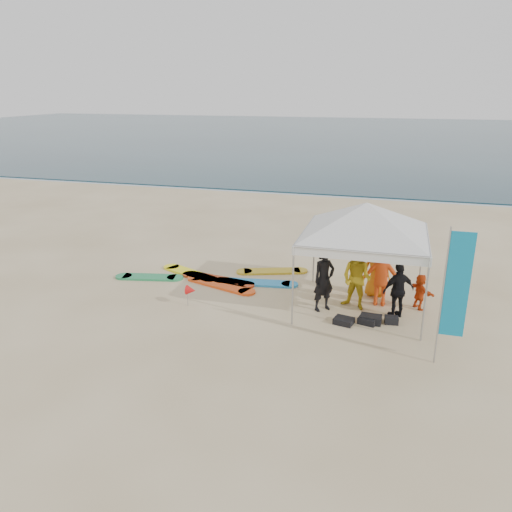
{
  "coord_description": "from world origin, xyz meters",
  "views": [
    {
      "loc": [
        4.46,
        -11.11,
        5.99
      ],
      "look_at": [
        0.53,
        2.6,
        1.2
      ],
      "focal_mm": 35.0,
      "sensor_mm": 36.0,
      "label": 1
    }
  ],
  "objects_px": {
    "person_black_a": "(324,280)",
    "person_seated": "(420,292)",
    "person_orange_a": "(381,274)",
    "marker_pennant": "(191,290)",
    "person_orange_b": "(377,270)",
    "person_yellow": "(357,278)",
    "canopy_tent": "(367,203)",
    "surfboard_spread": "(219,278)",
    "feather_flag": "(455,287)",
    "person_black_b": "(398,290)"
  },
  "relations": [
    {
      "from": "person_black_a",
      "to": "feather_flag",
      "type": "distance_m",
      "value": 3.97
    },
    {
      "from": "canopy_tent",
      "to": "person_black_a",
      "type": "bearing_deg",
      "value": -154.55
    },
    {
      "from": "person_yellow",
      "to": "person_orange_a",
      "type": "bearing_deg",
      "value": 56.22
    },
    {
      "from": "person_seated",
      "to": "marker_pennant",
      "type": "bearing_deg",
      "value": 70.7
    },
    {
      "from": "person_orange_a",
      "to": "person_black_b",
      "type": "distance_m",
      "value": 0.89
    },
    {
      "from": "person_black_a",
      "to": "person_seated",
      "type": "xyz_separation_m",
      "value": [
        2.64,
        0.83,
        -0.39
      ]
    },
    {
      "from": "canopy_tent",
      "to": "person_yellow",
      "type": "bearing_deg",
      "value": -140.53
    },
    {
      "from": "person_orange_a",
      "to": "person_seated",
      "type": "xyz_separation_m",
      "value": [
        1.1,
        0.0,
        -0.42
      ]
    },
    {
      "from": "person_orange_a",
      "to": "person_black_b",
      "type": "height_order",
      "value": "person_orange_a"
    },
    {
      "from": "person_orange_b",
      "to": "canopy_tent",
      "type": "height_order",
      "value": "canopy_tent"
    },
    {
      "from": "person_black_b",
      "to": "canopy_tent",
      "type": "xyz_separation_m",
      "value": [
        -1.02,
        0.38,
        2.29
      ]
    },
    {
      "from": "person_seated",
      "to": "feather_flag",
      "type": "height_order",
      "value": "feather_flag"
    },
    {
      "from": "marker_pennant",
      "to": "surfboard_spread",
      "type": "xyz_separation_m",
      "value": [
        0.04,
        2.25,
        -0.46
      ]
    },
    {
      "from": "canopy_tent",
      "to": "person_seated",
      "type": "bearing_deg",
      "value": 12.27
    },
    {
      "from": "feather_flag",
      "to": "surfboard_spread",
      "type": "height_order",
      "value": "feather_flag"
    },
    {
      "from": "person_yellow",
      "to": "person_orange_a",
      "type": "xyz_separation_m",
      "value": [
        0.66,
        0.46,
        0.03
      ]
    },
    {
      "from": "person_orange_a",
      "to": "canopy_tent",
      "type": "bearing_deg",
      "value": 31.39
    },
    {
      "from": "person_orange_b",
      "to": "feather_flag",
      "type": "relative_size",
      "value": 0.51
    },
    {
      "from": "person_orange_a",
      "to": "surfboard_spread",
      "type": "bearing_deg",
      "value": -8.72
    },
    {
      "from": "person_black_b",
      "to": "feather_flag",
      "type": "xyz_separation_m",
      "value": [
        1.13,
        -2.3,
        1.13
      ]
    },
    {
      "from": "person_black_a",
      "to": "person_orange_a",
      "type": "xyz_separation_m",
      "value": [
        1.53,
        0.83,
        0.03
      ]
    },
    {
      "from": "person_black_b",
      "to": "marker_pennant",
      "type": "xyz_separation_m",
      "value": [
        -5.72,
        -0.92,
        -0.29
      ]
    },
    {
      "from": "person_yellow",
      "to": "person_black_a",
      "type": "bearing_deg",
      "value": -135.55
    },
    {
      "from": "person_yellow",
      "to": "marker_pennant",
      "type": "height_order",
      "value": "person_yellow"
    },
    {
      "from": "feather_flag",
      "to": "person_seated",
      "type": "bearing_deg",
      "value": 99.76
    },
    {
      "from": "person_black_a",
      "to": "surfboard_spread",
      "type": "distance_m",
      "value": 4.02
    },
    {
      "from": "person_orange_a",
      "to": "marker_pennant",
      "type": "bearing_deg",
      "value": 15.4
    },
    {
      "from": "person_seated",
      "to": "canopy_tent",
      "type": "relative_size",
      "value": 0.22
    },
    {
      "from": "feather_flag",
      "to": "marker_pennant",
      "type": "height_order",
      "value": "feather_flag"
    },
    {
      "from": "person_black_a",
      "to": "person_orange_a",
      "type": "height_order",
      "value": "person_orange_a"
    },
    {
      "from": "person_yellow",
      "to": "surfboard_spread",
      "type": "bearing_deg",
      "value": -171.72
    },
    {
      "from": "person_orange_a",
      "to": "person_seated",
      "type": "bearing_deg",
      "value": 178.15
    },
    {
      "from": "person_seated",
      "to": "feather_flag",
      "type": "bearing_deg",
      "value": 155.84
    },
    {
      "from": "person_black_a",
      "to": "canopy_tent",
      "type": "height_order",
      "value": "canopy_tent"
    },
    {
      "from": "canopy_tent",
      "to": "marker_pennant",
      "type": "relative_size",
      "value": 7.31
    },
    {
      "from": "person_black_b",
      "to": "marker_pennant",
      "type": "relative_size",
      "value": 2.45
    },
    {
      "from": "person_yellow",
      "to": "canopy_tent",
      "type": "distance_m",
      "value": 2.16
    },
    {
      "from": "person_black_b",
      "to": "marker_pennant",
      "type": "bearing_deg",
      "value": -21.03
    },
    {
      "from": "person_orange_a",
      "to": "person_orange_b",
      "type": "distance_m",
      "value": 0.65
    },
    {
      "from": "person_yellow",
      "to": "canopy_tent",
      "type": "height_order",
      "value": "canopy_tent"
    },
    {
      "from": "person_orange_a",
      "to": "feather_flag",
      "type": "relative_size",
      "value": 0.58
    },
    {
      "from": "person_seated",
      "to": "feather_flag",
      "type": "xyz_separation_m",
      "value": [
        0.52,
        -3.03,
        1.39
      ]
    },
    {
      "from": "person_black_a",
      "to": "person_orange_a",
      "type": "relative_size",
      "value": 0.97
    },
    {
      "from": "person_orange_b",
      "to": "person_seated",
      "type": "distance_m",
      "value": 1.44
    },
    {
      "from": "person_black_b",
      "to": "canopy_tent",
      "type": "height_order",
      "value": "canopy_tent"
    },
    {
      "from": "person_black_a",
      "to": "person_seated",
      "type": "height_order",
      "value": "person_black_a"
    },
    {
      "from": "person_orange_a",
      "to": "person_orange_b",
      "type": "xyz_separation_m",
      "value": [
        -0.16,
        0.62,
        -0.11
      ]
    },
    {
      "from": "canopy_tent",
      "to": "marker_pennant",
      "type": "distance_m",
      "value": 5.51
    },
    {
      "from": "person_orange_b",
      "to": "marker_pennant",
      "type": "height_order",
      "value": "person_orange_b"
    },
    {
      "from": "surfboard_spread",
      "to": "marker_pennant",
      "type": "bearing_deg",
      "value": -91.0
    }
  ]
}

